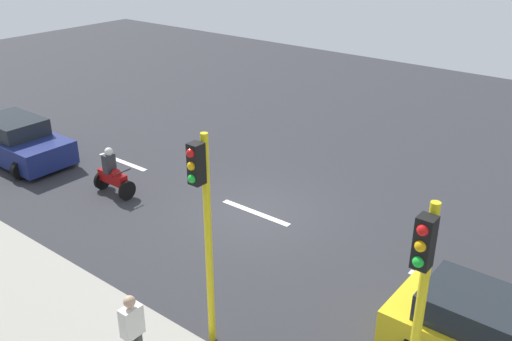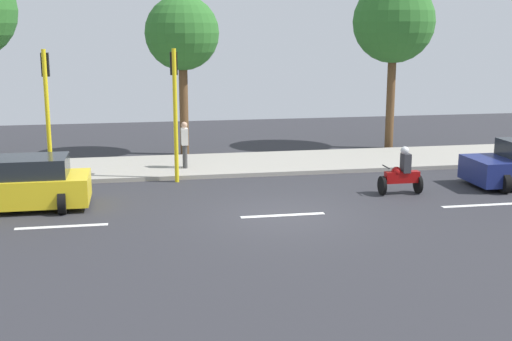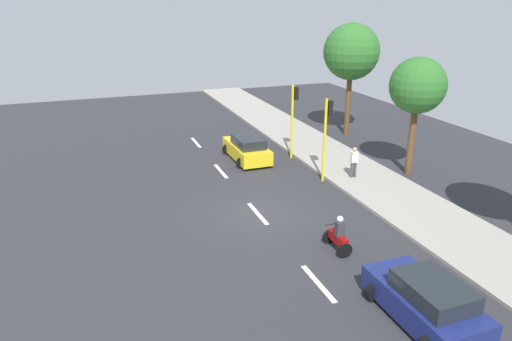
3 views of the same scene
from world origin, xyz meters
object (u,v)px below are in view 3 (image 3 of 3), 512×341
object	(u,v)px
car_dark_blue	(426,301)
pedestrian_near_signal	(354,161)
street_tree_center	(418,87)
traffic_light_midblock	(327,128)
car_yellow_cab	(247,149)
motorcycle	(338,236)
street_tree_south	(351,52)
traffic_light_corner	(294,111)

from	to	relation	value
car_dark_blue	pedestrian_near_signal	bearing A→B (deg)	69.07
street_tree_center	traffic_light_midblock	bearing A→B (deg)	172.41
car_yellow_cab	motorcycle	size ratio (longest dim) A/B	2.75
pedestrian_near_signal	street_tree_south	distance (m)	10.30
traffic_light_midblock	street_tree_south	bearing A→B (deg)	52.51
traffic_light_midblock	motorcycle	bearing A→B (deg)	-114.25
traffic_light_corner	street_tree_center	bearing A→B (deg)	-44.03
traffic_light_corner	street_tree_center	xyz separation A→B (m)	(4.94, -4.78, 1.98)
motorcycle	pedestrian_near_signal	size ratio (longest dim) A/B	0.91
pedestrian_near_signal	motorcycle	bearing A→B (deg)	-125.60
car_dark_blue	pedestrian_near_signal	world-z (taller)	pedestrian_near_signal
motorcycle	pedestrian_near_signal	xyz separation A→B (m)	(4.63, 6.46, 0.42)
pedestrian_near_signal	traffic_light_midblock	world-z (taller)	traffic_light_midblock
car_yellow_cab	motorcycle	bearing A→B (deg)	-91.68
traffic_light_midblock	car_dark_blue	bearing A→B (deg)	-103.29
car_dark_blue	traffic_light_midblock	bearing A→B (deg)	76.71
car_yellow_cab	traffic_light_corner	world-z (taller)	traffic_light_corner
car_yellow_cab	street_tree_south	xyz separation A→B (m)	(8.62, 2.89, 5.10)
pedestrian_near_signal	traffic_light_corner	size ratio (longest dim) A/B	0.38
car_dark_blue	pedestrian_near_signal	distance (m)	11.94
pedestrian_near_signal	car_yellow_cab	bearing A→B (deg)	129.70
motorcycle	traffic_light_midblock	bearing A→B (deg)	65.75
motorcycle	traffic_light_corner	xyz separation A→B (m)	(3.10, 10.99, 2.29)
car_yellow_cab	street_tree_center	distance (m)	10.31
street_tree_center	car_dark_blue	bearing A→B (deg)	-125.16
street_tree_south	street_tree_center	world-z (taller)	street_tree_south
traffic_light_corner	street_tree_center	size ratio (longest dim) A/B	0.70
car_dark_blue	motorcycle	size ratio (longest dim) A/B	2.64
traffic_light_corner	street_tree_south	world-z (taller)	street_tree_south
pedestrian_near_signal	street_tree_south	world-z (taller)	street_tree_south
motorcycle	street_tree_south	distance (m)	17.82
motorcycle	traffic_light_corner	world-z (taller)	traffic_light_corner
traffic_light_midblock	street_tree_center	xyz separation A→B (m)	(4.94, -0.66, 1.98)
traffic_light_midblock	street_tree_center	size ratio (longest dim) A/B	0.70
street_tree_center	motorcycle	bearing A→B (deg)	-142.30
motorcycle	street_tree_center	bearing A→B (deg)	37.70
traffic_light_corner	street_tree_center	world-z (taller)	street_tree_center
car_yellow_cab	car_dark_blue	bearing A→B (deg)	-89.91
car_yellow_cab	car_dark_blue	xyz separation A→B (m)	(0.02, -16.31, 0.00)
car_yellow_cab	traffic_light_midblock	xyz separation A→B (m)	(2.76, -4.76, 2.22)
motorcycle	pedestrian_near_signal	world-z (taller)	pedestrian_near_signal
street_tree_center	pedestrian_near_signal	bearing A→B (deg)	175.79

